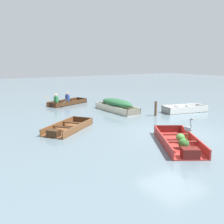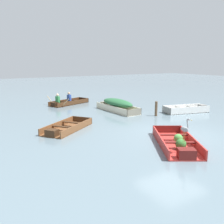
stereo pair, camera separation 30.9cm
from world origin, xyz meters
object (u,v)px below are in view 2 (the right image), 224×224
skiff_cream_far_moored (117,104)px  mooring_post (156,109)px  dinghy_red_foreground (177,143)px  skiff_wooden_brown_near_moored (66,128)px  rowboat_dark_varnish_with_crew (67,102)px  heron_on_dinghy (185,129)px  skiff_white_mid_moored (188,110)px

skiff_cream_far_moored → mooring_post: 2.62m
dinghy_red_foreground → skiff_cream_far_moored: size_ratio=0.95×
skiff_wooden_brown_near_moored → mooring_post: size_ratio=3.46×
skiff_wooden_brown_near_moored → rowboat_dark_varnish_with_crew: bearing=68.1°
rowboat_dark_varnish_with_crew → mooring_post: (2.91, -6.23, 0.24)m
dinghy_red_foreground → heron_on_dinghy: bearing=-119.4°
skiff_white_mid_moored → mooring_post: bearing=174.4°
rowboat_dark_varnish_with_crew → heron_on_dinghy: heron_on_dinghy is taller
skiff_wooden_brown_near_moored → skiff_cream_far_moored: skiff_cream_far_moored is taller
skiff_wooden_brown_near_moored → dinghy_red_foreground: bearing=-58.0°
skiff_white_mid_moored → rowboat_dark_varnish_with_crew: rowboat_dark_varnish_with_crew is taller
skiff_cream_far_moored → rowboat_dark_varnish_with_crew: (-1.79, 3.86, -0.27)m
dinghy_red_foreground → mooring_post: 5.22m
mooring_post → heron_on_dinghy: bearing=-122.5°
skiff_wooden_brown_near_moored → mooring_post: (5.47, 0.15, 0.31)m
heron_on_dinghy → skiff_wooden_brown_near_moored: bearing=115.1°
skiff_wooden_brown_near_moored → skiff_cream_far_moored: size_ratio=0.83×
skiff_wooden_brown_near_moored → skiff_cream_far_moored: (4.36, 2.52, 0.34)m
skiff_wooden_brown_near_moored → mooring_post: 5.48m
rowboat_dark_varnish_with_crew → skiff_wooden_brown_near_moored: bearing=-111.9°
dinghy_red_foreground → heron_on_dinghy: heron_on_dinghy is taller
heron_on_dinghy → dinghy_red_foreground: bearing=60.6°
dinghy_red_foreground → heron_on_dinghy: 1.04m
rowboat_dark_varnish_with_crew → heron_on_dinghy: (-0.28, -11.24, 0.71)m
skiff_wooden_brown_near_moored → rowboat_dark_varnish_with_crew: 6.88m
skiff_white_mid_moored → skiff_cream_far_moored: (-3.45, 2.60, 0.29)m
dinghy_red_foreground → skiff_cream_far_moored: bearing=75.7°
skiff_cream_far_moored → rowboat_dark_varnish_with_crew: bearing=114.9°
skiff_white_mid_moored → skiff_cream_far_moored: skiff_cream_far_moored is taller
skiff_white_mid_moored → heron_on_dinghy: 7.35m
skiff_white_mid_moored → rowboat_dark_varnish_with_crew: 8.32m
skiff_wooden_brown_near_moored → rowboat_dark_varnish_with_crew: (2.56, 6.38, 0.07)m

